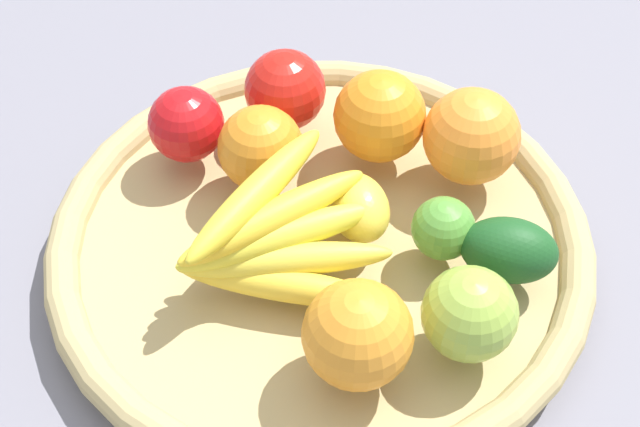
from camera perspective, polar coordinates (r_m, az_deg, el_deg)
The scene contains 13 objects.
ground_plane at distance 0.84m, azimuth 0.00°, elevation -2.84°, with size 2.40×2.40×0.00m, color slate.
basket at distance 0.82m, azimuth 0.00°, elevation -1.92°, with size 0.46×0.46×0.04m.
lemon_0 at distance 0.79m, azimuth 2.29°, elevation 0.35°, with size 0.07×0.05×0.05m, color yellow.
banana_bunch at distance 0.75m, azimuth -2.62°, elevation -1.46°, with size 0.17×0.17×0.07m.
apple_0 at distance 0.71m, azimuth 8.79°, elevation -5.85°, with size 0.07×0.07×0.07m, color #91B442.
apple_2 at distance 0.87m, azimuth -2.06°, elevation 7.28°, with size 0.07×0.07×0.07m, color red.
orange_1 at distance 0.83m, azimuth 8.91°, elevation 4.52°, with size 0.08×0.08×0.08m, color orange.
orange_2 at distance 0.82m, azimuth -3.51°, elevation 3.86°, with size 0.07×0.07×0.07m, color orange.
lime_0 at distance 0.78m, azimuth 7.26°, elevation -0.87°, with size 0.05×0.05×0.05m, color #529537.
orange_3 at distance 0.69m, azimuth 2.23°, elevation -7.12°, with size 0.08×0.08×0.08m, color orange.
orange_0 at distance 0.84m, azimuth 3.53°, elevation 5.74°, with size 0.08×0.08×0.08m, color orange.
apple_1 at distance 0.85m, azimuth -7.88°, elevation 5.22°, with size 0.07×0.07×0.07m, color red.
avocado at distance 0.77m, azimuth 11.02°, elevation -2.28°, with size 0.08×0.05×0.05m, color #194C1F.
Camera 1 is at (-0.50, -0.15, 0.65)m, focal length 54.42 mm.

